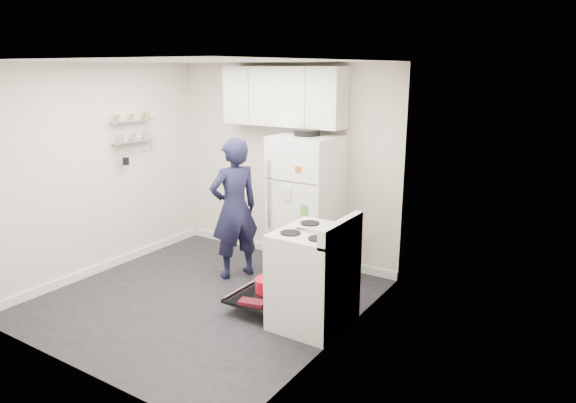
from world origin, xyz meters
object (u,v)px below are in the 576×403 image
Objects in this scene: refrigerator at (306,205)px; person at (234,209)px; open_oven_door at (265,291)px; electric_range at (312,278)px.

refrigerator reaches higher than person.
open_oven_door is 0.41× the size of refrigerator.
person is (-0.79, 0.51, 0.65)m from open_oven_door.
person reaches higher than electric_range.
refrigerator is (-0.72, 1.10, 0.38)m from electric_range.
electric_range is at bearing 93.44° from person.
person is at bearing 146.96° from open_oven_door.
refrigerator is at bearing 123.35° from electric_range.
person is at bearing 158.51° from electric_range.
electric_range is 0.65m from open_oven_door.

